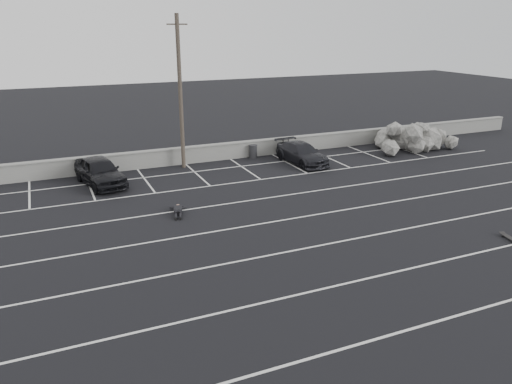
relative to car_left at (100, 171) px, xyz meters
name	(u,v)px	position (x,y,z in m)	size (l,w,h in m)	color
ground	(330,244)	(7.39, -11.66, -0.76)	(120.00, 120.00, 0.00)	black
seawall	(215,152)	(7.39, 2.34, -0.21)	(50.00, 0.45, 1.06)	gray
stall_lines	(280,208)	(7.30, -7.25, -0.75)	(36.00, 20.05, 0.01)	silver
car_left	(100,171)	(0.00, 0.00, 0.00)	(1.79, 4.45, 1.52)	black
car_right	(302,153)	(12.16, -0.48, -0.12)	(1.78, 4.37, 1.27)	black
utility_pole	(180,93)	(5.09, 1.54, 3.75)	(1.19, 0.24, 8.90)	#4C4238
trash_bin	(253,151)	(9.87, 1.94, -0.32)	(0.72, 0.72, 0.86)	#29292C
riprap_pile	(409,141)	(20.83, -0.13, -0.19)	(6.31, 4.15, 1.54)	gray
person	(178,207)	(2.76, -5.75, -0.55)	(1.33, 2.24, 0.42)	black
skateboard	(510,238)	(14.28, -14.27, -0.67)	(0.41, 0.92, 0.11)	black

